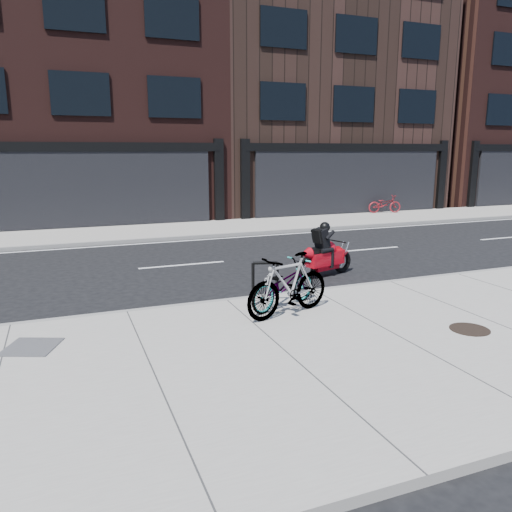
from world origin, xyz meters
name	(u,v)px	position (x,y,z in m)	size (l,w,h in m)	color
ground	(201,283)	(0.00, 0.00, 0.00)	(120.00, 120.00, 0.00)	black
sidewalk_near	(291,360)	(0.00, -5.00, 0.07)	(60.00, 6.00, 0.13)	gray
sidewalk_far	(148,232)	(0.00, 7.75, 0.07)	(60.00, 3.50, 0.13)	gray
building_center	(72,59)	(-2.00, 14.50, 7.25)	(12.00, 10.00, 14.50)	black
building_mideast	(305,92)	(10.00, 14.50, 6.25)	(12.00, 10.00, 12.50)	black
building_east	(473,96)	(22.00, 14.50, 6.50)	(10.00, 10.00, 13.00)	black
bike_rack	(265,280)	(0.58, -2.60, 0.65)	(0.51, 0.20, 0.89)	black
bicycle_front	(283,285)	(0.87, -2.82, 0.58)	(0.60, 1.72, 0.90)	gray
bicycle_rear	(288,285)	(0.77, -3.26, 0.70)	(0.54, 1.91, 1.15)	gray
motorcycle	(327,254)	(3.15, -0.50, 0.57)	(1.83, 0.77, 1.40)	black
bicycle_far	(385,204)	(11.65, 8.95, 0.56)	(0.56, 1.62, 0.85)	maroon
manhole_cover	(470,329)	(3.31, -5.13, 0.14)	(0.66, 0.66, 0.01)	black
utility_grate	(31,347)	(-3.61, -3.24, 0.14)	(0.75, 0.75, 0.01)	#555558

